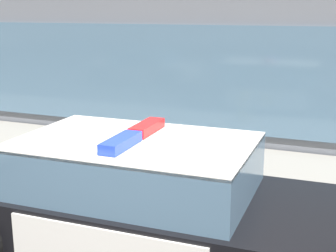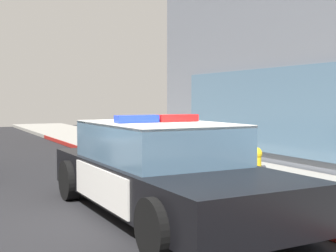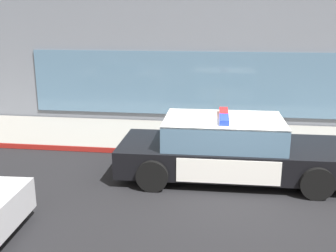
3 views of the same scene
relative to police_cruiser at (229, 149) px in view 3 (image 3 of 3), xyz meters
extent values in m
plane|color=black|center=(0.15, -0.68, -0.68)|extent=(48.00, 48.00, 0.00)
cube|color=gray|center=(0.15, 2.80, -0.61)|extent=(48.00, 3.07, 0.15)
cube|color=maroon|center=(0.15, 1.25, -0.61)|extent=(28.80, 0.04, 0.14)
cube|color=slate|center=(0.36, 4.36, 0.77)|extent=(13.95, 0.08, 2.10)
cube|color=black|center=(0.06, 0.00, -0.18)|extent=(5.07, 2.01, 0.60)
cube|color=silver|center=(1.67, 0.03, -0.02)|extent=(1.74, 1.92, 0.05)
cube|color=silver|center=(-1.70, -0.03, -0.02)|extent=(1.44, 1.91, 0.05)
cube|color=silver|center=(-0.06, 0.97, -0.18)|extent=(2.12, 0.06, 0.51)
cube|color=silver|center=(-0.02, -0.98, -0.18)|extent=(2.12, 0.06, 0.51)
cube|color=yellow|center=(-0.06, 0.99, -0.18)|extent=(0.22, 0.02, 0.26)
cube|color=slate|center=(-0.14, 0.00, 0.39)|extent=(2.65, 1.78, 0.60)
cube|color=silver|center=(-0.14, 0.00, 0.68)|extent=(2.65, 1.78, 0.04)
cube|color=red|center=(-0.15, 0.34, 0.76)|extent=(0.21, 0.66, 0.11)
cube|color=blue|center=(-0.14, -0.35, 0.76)|extent=(0.21, 0.66, 0.11)
cylinder|color=black|center=(1.71, 0.99, -0.34)|extent=(0.68, 0.23, 0.68)
cylinder|color=black|center=(1.74, -0.93, -0.34)|extent=(0.68, 0.23, 0.68)
cylinder|color=black|center=(-1.62, 0.94, -0.34)|extent=(0.68, 0.23, 0.68)
cylinder|color=black|center=(-1.59, -0.99, -0.34)|extent=(0.68, 0.23, 0.68)
cylinder|color=gold|center=(-0.38, 2.06, -0.48)|extent=(0.28, 0.28, 0.10)
cylinder|color=gold|center=(-0.38, 2.06, -0.21)|extent=(0.19, 0.19, 0.45)
sphere|color=gold|center=(-0.38, 2.06, 0.09)|extent=(0.22, 0.22, 0.22)
cylinder|color=#333338|center=(-0.38, 2.06, 0.16)|extent=(0.06, 0.06, 0.05)
cylinder|color=#333338|center=(-0.38, 1.92, -0.18)|extent=(0.09, 0.10, 0.09)
cylinder|color=#333338|center=(-0.38, 2.21, -0.18)|extent=(0.09, 0.10, 0.09)
cylinder|color=#333338|center=(-0.23, 2.06, -0.22)|extent=(0.10, 0.12, 0.12)
camera|label=1|loc=(2.10, -4.62, 2.13)|focal=50.83mm
camera|label=2|loc=(6.14, -3.03, 1.05)|focal=48.99mm
camera|label=3|loc=(-0.22, -8.58, 2.83)|focal=42.24mm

